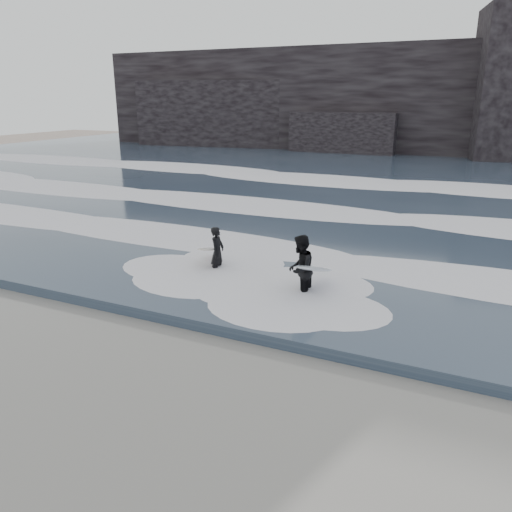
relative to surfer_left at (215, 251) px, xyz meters
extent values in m
plane|color=#7A6454|center=(2.47, -6.65, -0.81)|extent=(120.00, 120.00, 0.00)
cube|color=#313E50|center=(2.47, 22.35, -0.66)|extent=(90.00, 52.00, 0.30)
cube|color=black|center=(2.47, 39.35, 4.19)|extent=(70.00, 9.00, 10.00)
ellipsoid|color=white|center=(2.47, 2.35, -0.41)|extent=(60.00, 3.20, 0.20)
ellipsoid|color=white|center=(2.47, 9.35, -0.39)|extent=(60.00, 4.00, 0.24)
ellipsoid|color=white|center=(2.47, 18.35, -0.36)|extent=(60.00, 4.80, 0.30)
imported|color=black|center=(0.10, -0.01, -0.01)|extent=(0.44, 0.62, 1.61)
ellipsoid|color=silver|center=(-0.30, 0.04, 0.02)|extent=(1.28, 2.06, 0.68)
imported|color=black|center=(3.12, -0.81, 0.14)|extent=(0.77, 0.97, 1.90)
ellipsoid|color=silver|center=(3.54, -0.81, 0.21)|extent=(0.73, 2.30, 0.86)
camera|label=1|loc=(7.42, -12.95, 4.62)|focal=35.00mm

